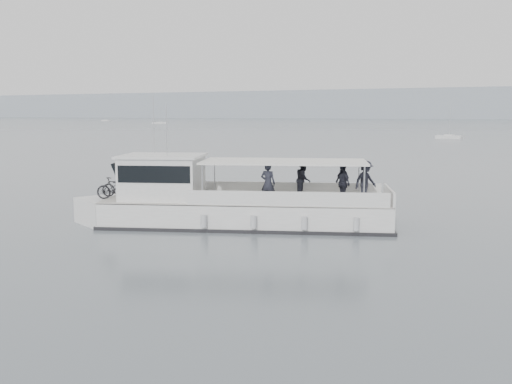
% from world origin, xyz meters
% --- Properties ---
extents(ground, '(1400.00, 1400.00, 0.00)m').
position_xyz_m(ground, '(0.00, 0.00, 0.00)').
color(ground, '#535D62').
rests_on(ground, ground).
extents(headland, '(1400.00, 90.00, 28.00)m').
position_xyz_m(headland, '(0.00, 560.00, 14.00)').
color(headland, '#939EA8').
rests_on(headland, ground).
extents(tour_boat, '(14.67, 7.74, 6.24)m').
position_xyz_m(tour_boat, '(2.18, 1.96, 1.02)').
color(tour_boat, white).
rests_on(tour_boat, ground).
extents(moored_fleet, '(457.58, 371.54, 9.43)m').
position_xyz_m(moored_fleet, '(-28.43, 181.59, 0.36)').
color(moored_fleet, white).
rests_on(moored_fleet, ground).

